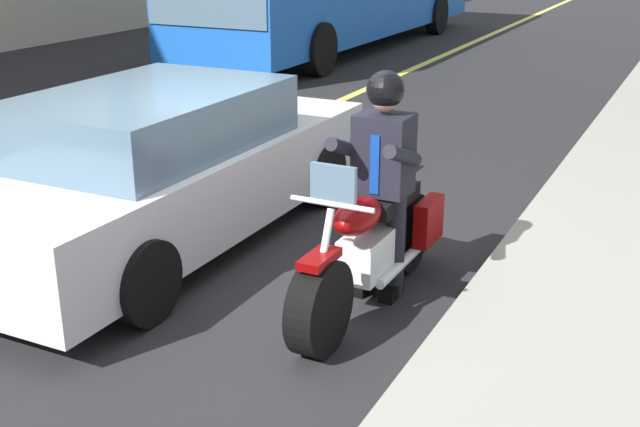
# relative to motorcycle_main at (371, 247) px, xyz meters

# --- Properties ---
(ground_plane) EXTENTS (80.00, 80.00, 0.00)m
(ground_plane) POSITION_rel_motorcycle_main_xyz_m (0.02, -1.34, -0.45)
(ground_plane) COLOR black
(lane_center_stripe) EXTENTS (60.00, 0.16, 0.01)m
(lane_center_stripe) POSITION_rel_motorcycle_main_xyz_m (0.02, -3.34, -0.45)
(lane_center_stripe) COLOR #E5DB4C
(lane_center_stripe) RESTS_ON ground_plane
(motorcycle_main) EXTENTS (2.21, 0.60, 1.26)m
(motorcycle_main) POSITION_rel_motorcycle_main_xyz_m (0.00, 0.00, 0.00)
(motorcycle_main) COLOR black
(motorcycle_main) RESTS_ON ground_plane
(rider_main) EXTENTS (0.62, 0.54, 1.74)m
(rider_main) POSITION_rel_motorcycle_main_xyz_m (-0.19, -0.00, 0.58)
(rider_main) COLOR black
(rider_main) RESTS_ON ground_plane
(car_silver) EXTENTS (4.60, 1.92, 1.40)m
(car_silver) POSITION_rel_motorcycle_main_xyz_m (-0.37, -2.17, 0.24)
(car_silver) COLOR silver
(car_silver) RESTS_ON ground_plane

